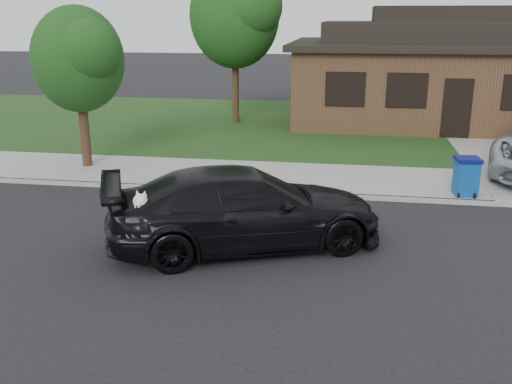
# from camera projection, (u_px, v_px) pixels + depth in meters

# --- Properties ---
(ground) EXTENTS (120.00, 120.00, 0.00)m
(ground) POSITION_uv_depth(u_px,v_px,m) (335.00, 253.00, 11.07)
(ground) COLOR black
(ground) RESTS_ON ground
(sidewalk) EXTENTS (60.00, 3.00, 0.12)m
(sidewalk) POSITION_uv_depth(u_px,v_px,m) (340.00, 180.00, 15.76)
(sidewalk) COLOR gray
(sidewalk) RESTS_ON ground
(curb) EXTENTS (60.00, 0.12, 0.12)m
(curb) POSITION_uv_depth(u_px,v_px,m) (339.00, 196.00, 14.35)
(curb) COLOR gray
(curb) RESTS_ON ground
(lawn) EXTENTS (60.00, 13.00, 0.13)m
(lawn) POSITION_uv_depth(u_px,v_px,m) (344.00, 127.00, 23.31)
(lawn) COLOR #193814
(lawn) RESTS_ON ground
(sedan) EXTENTS (5.84, 4.12, 1.57)m
(sedan) POSITION_uv_depth(u_px,v_px,m) (245.00, 208.00, 11.19)
(sedan) COLOR black
(sedan) RESTS_ON ground
(recycling_bin) EXTENTS (0.63, 0.65, 0.96)m
(recycling_bin) POSITION_uv_depth(u_px,v_px,m) (466.00, 176.00, 14.10)
(recycling_bin) COLOR #0D4394
(recycling_bin) RESTS_ON sidewalk
(house) EXTENTS (12.60, 8.60, 4.65)m
(house) POSITION_uv_depth(u_px,v_px,m) (443.00, 72.00, 23.97)
(house) COLOR #422B1C
(house) RESTS_ON ground
(tree_0) EXTENTS (3.78, 3.60, 6.34)m
(tree_0) POSITION_uv_depth(u_px,v_px,m) (238.00, 14.00, 22.54)
(tree_0) COLOR #332114
(tree_0) RESTS_ON ground
(tree_2) EXTENTS (2.73, 2.60, 4.59)m
(tree_2) POSITION_uv_depth(u_px,v_px,m) (81.00, 58.00, 16.04)
(tree_2) COLOR #332114
(tree_2) RESTS_ON ground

